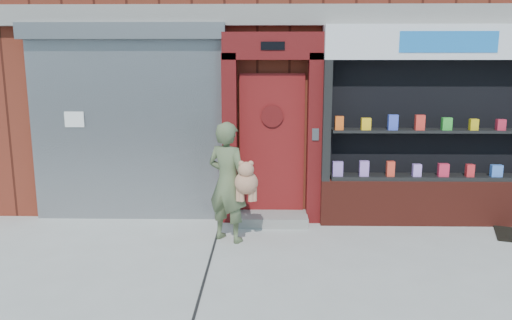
{
  "coord_description": "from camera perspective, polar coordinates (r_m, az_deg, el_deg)",
  "views": [
    {
      "loc": [
        -0.85,
        -5.72,
        2.46
      ],
      "look_at": [
        -0.98,
        1.0,
        1.14
      ],
      "focal_mm": 35.0,
      "sensor_mm": 36.0,
      "label": 1
    }
  ],
  "objects": [
    {
      "name": "ground",
      "position": [
        6.29,
        9.0,
        -12.1
      ],
      "size": [
        80.0,
        80.0,
        0.0
      ],
      "primitive_type": "plane",
      "color": "#9E9E99",
      "rests_on": "ground"
    },
    {
      "name": "shutter_bay",
      "position": [
        7.98,
        -14.59,
        5.39
      ],
      "size": [
        3.1,
        0.3,
        3.04
      ],
      "color": "gray",
      "rests_on": "ground"
    },
    {
      "name": "red_door_bay",
      "position": [
        7.65,
        1.86,
        3.54
      ],
      "size": [
        1.52,
        0.58,
        2.9
      ],
      "color": "#520E0F",
      "rests_on": "ground"
    },
    {
      "name": "pharmacy_bay",
      "position": [
        8.05,
        19.94,
        2.64
      ],
      "size": [
        3.5,
        0.41,
        3.0
      ],
      "color": "maroon",
      "rests_on": "ground"
    },
    {
      "name": "woman",
      "position": [
        6.88,
        -3.05,
        -2.52
      ],
      "size": [
        0.79,
        0.66,
        1.68
      ],
      "color": "#566442",
      "rests_on": "ground"
    }
  ]
}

